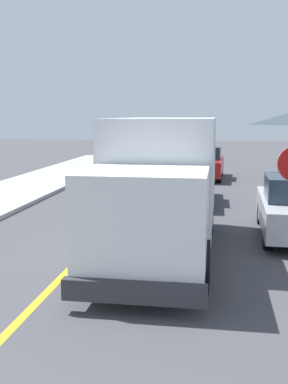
# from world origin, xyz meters

# --- Properties ---
(centre_line_yellow) EXTENTS (0.16, 56.00, 0.01)m
(centre_line_yellow) POSITION_xyz_m (0.00, 10.00, 0.00)
(centre_line_yellow) COLOR gold
(centre_line_yellow) RESTS_ON ground
(box_truck) EXTENTS (2.43, 7.19, 3.20)m
(box_truck) POSITION_xyz_m (1.81, 8.57, 1.77)
(box_truck) COLOR silver
(box_truck) RESTS_ON ground
(parked_car_near) EXTENTS (1.81, 4.40, 1.67)m
(parked_car_near) POSITION_xyz_m (1.95, 15.33, 0.79)
(parked_car_near) COLOR #2D4793
(parked_car_near) RESTS_ON ground
(parked_car_mid) EXTENTS (1.99, 4.47, 1.67)m
(parked_car_mid) POSITION_xyz_m (2.46, 22.32, 0.79)
(parked_car_mid) COLOR maroon
(parked_car_mid) RESTS_ON ground
(parked_car_far) EXTENTS (1.87, 4.43, 1.67)m
(parked_car_far) POSITION_xyz_m (1.72, 29.14, 0.79)
(parked_car_far) COLOR silver
(parked_car_far) RESTS_ON ground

